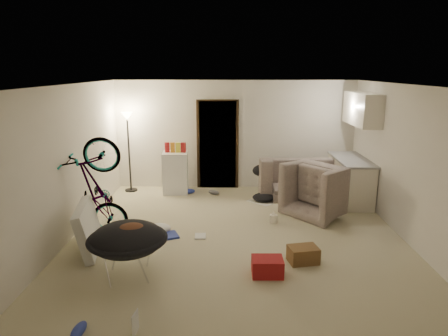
{
  "coord_description": "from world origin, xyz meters",
  "views": [
    {
      "loc": [
        -0.14,
        -6.16,
        2.74
      ],
      "look_at": [
        -0.23,
        0.6,
        1.06
      ],
      "focal_mm": 32.0,
      "sensor_mm": 36.0,
      "label": 1
    }
  ],
  "objects_px": {
    "tv_box": "(88,228)",
    "juicer": "(274,218)",
    "kitchen_counter": "(350,181)",
    "mini_fridge": "(176,172)",
    "saucer_chair": "(128,246)",
    "sofa": "(307,180)",
    "drink_case_b": "(267,267)",
    "bicycle": "(99,211)",
    "armchair": "(325,194)",
    "drink_case_a": "(303,255)",
    "floor_lamp": "(128,135)"
  },
  "relations": [
    {
      "from": "tv_box",
      "to": "juicer",
      "type": "bearing_deg",
      "value": 10.84
    },
    {
      "from": "kitchen_counter",
      "to": "mini_fridge",
      "type": "bearing_deg",
      "value": 171.71
    },
    {
      "from": "saucer_chair",
      "to": "tv_box",
      "type": "xyz_separation_m",
      "value": [
        -0.82,
        0.8,
        -0.08
      ]
    },
    {
      "from": "sofa",
      "to": "drink_case_b",
      "type": "relative_size",
      "value": 5.23
    },
    {
      "from": "bicycle",
      "to": "drink_case_b",
      "type": "distance_m",
      "value": 2.99
    },
    {
      "from": "armchair",
      "to": "drink_case_a",
      "type": "distance_m",
      "value": 2.27
    },
    {
      "from": "drink_case_a",
      "to": "drink_case_b",
      "type": "distance_m",
      "value": 0.67
    },
    {
      "from": "floor_lamp",
      "to": "drink_case_a",
      "type": "relative_size",
      "value": 4.36
    },
    {
      "from": "floor_lamp",
      "to": "kitchen_counter",
      "type": "distance_m",
      "value": 4.95
    },
    {
      "from": "saucer_chair",
      "to": "juicer",
      "type": "distance_m",
      "value": 2.97
    },
    {
      "from": "kitchen_counter",
      "to": "bicycle",
      "type": "xyz_separation_m",
      "value": [
        -4.73,
        -1.94,
        0.02
      ]
    },
    {
      "from": "juicer",
      "to": "sofa",
      "type": "bearing_deg",
      "value": 61.57
    },
    {
      "from": "armchair",
      "to": "tv_box",
      "type": "height_order",
      "value": "tv_box"
    },
    {
      "from": "sofa",
      "to": "drink_case_b",
      "type": "xyz_separation_m",
      "value": [
        -1.23,
        -3.66,
        -0.2
      ]
    },
    {
      "from": "floor_lamp",
      "to": "juicer",
      "type": "bearing_deg",
      "value": -31.95
    },
    {
      "from": "floor_lamp",
      "to": "juicer",
      "type": "distance_m",
      "value": 3.83
    },
    {
      "from": "armchair",
      "to": "drink_case_b",
      "type": "relative_size",
      "value": 2.69
    },
    {
      "from": "bicycle",
      "to": "sofa",
      "type": "bearing_deg",
      "value": -58.31
    },
    {
      "from": "armchair",
      "to": "mini_fridge",
      "type": "height_order",
      "value": "mini_fridge"
    },
    {
      "from": "bicycle",
      "to": "juicer",
      "type": "relative_size",
      "value": 8.43
    },
    {
      "from": "saucer_chair",
      "to": "drink_case_a",
      "type": "relative_size",
      "value": 2.56
    },
    {
      "from": "sofa",
      "to": "bicycle",
      "type": "xyz_separation_m",
      "value": [
        -3.92,
        -2.39,
        0.14
      ]
    },
    {
      "from": "drink_case_a",
      "to": "sofa",
      "type": "bearing_deg",
      "value": 67.05
    },
    {
      "from": "kitchen_counter",
      "to": "juicer",
      "type": "xyz_separation_m",
      "value": [
        -1.75,
        -1.27,
        -0.36
      ]
    },
    {
      "from": "floor_lamp",
      "to": "drink_case_b",
      "type": "distance_m",
      "value": 4.91
    },
    {
      "from": "mini_fridge",
      "to": "drink_case_b",
      "type": "height_order",
      "value": "mini_fridge"
    },
    {
      "from": "bicycle",
      "to": "saucer_chair",
      "type": "bearing_deg",
      "value": -148.18
    },
    {
      "from": "sofa",
      "to": "mini_fridge",
      "type": "height_order",
      "value": "mini_fridge"
    },
    {
      "from": "kitchen_counter",
      "to": "juicer",
      "type": "bearing_deg",
      "value": -143.92
    },
    {
      "from": "juicer",
      "to": "kitchen_counter",
      "type": "bearing_deg",
      "value": 36.08
    },
    {
      "from": "kitchen_counter",
      "to": "armchair",
      "type": "distance_m",
      "value": 1.0
    },
    {
      "from": "floor_lamp",
      "to": "tv_box",
      "type": "bearing_deg",
      "value": -88.16
    },
    {
      "from": "tv_box",
      "to": "drink_case_a",
      "type": "height_order",
      "value": "tv_box"
    },
    {
      "from": "armchair",
      "to": "juicer",
      "type": "xyz_separation_m",
      "value": [
        -1.06,
        -0.55,
        -0.28
      ]
    },
    {
      "from": "sofa",
      "to": "tv_box",
      "type": "height_order",
      "value": "tv_box"
    },
    {
      "from": "armchair",
      "to": "juicer",
      "type": "relative_size",
      "value": 5.48
    },
    {
      "from": "kitchen_counter",
      "to": "drink_case_a",
      "type": "height_order",
      "value": "kitchen_counter"
    },
    {
      "from": "sofa",
      "to": "juicer",
      "type": "height_order",
      "value": "sofa"
    },
    {
      "from": "sofa",
      "to": "saucer_chair",
      "type": "distance_m",
      "value": 4.85
    },
    {
      "from": "sofa",
      "to": "bicycle",
      "type": "distance_m",
      "value": 4.59
    },
    {
      "from": "drink_case_b",
      "to": "kitchen_counter",
      "type": "bearing_deg",
      "value": 56.89
    },
    {
      "from": "kitchen_counter",
      "to": "mini_fridge",
      "type": "xyz_separation_m",
      "value": [
        -3.78,
        0.55,
        0.03
      ]
    },
    {
      "from": "kitchen_counter",
      "to": "saucer_chair",
      "type": "xyz_separation_m",
      "value": [
        -3.91,
        -3.27,
        0.01
      ]
    },
    {
      "from": "tv_box",
      "to": "juicer",
      "type": "relative_size",
      "value": 5.39
    },
    {
      "from": "armchair",
      "to": "drink_case_a",
      "type": "height_order",
      "value": "armchair"
    },
    {
      "from": "kitchen_counter",
      "to": "drink_case_b",
      "type": "bearing_deg",
      "value": -122.46
    },
    {
      "from": "kitchen_counter",
      "to": "juicer",
      "type": "relative_size",
      "value": 7.25
    },
    {
      "from": "sofa",
      "to": "juicer",
      "type": "xyz_separation_m",
      "value": [
        -0.93,
        -1.72,
        -0.24
      ]
    },
    {
      "from": "sofa",
      "to": "mini_fridge",
      "type": "distance_m",
      "value": 2.97
    },
    {
      "from": "sofa",
      "to": "floor_lamp",
      "type": "bearing_deg",
      "value": -5.77
    }
  ]
}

